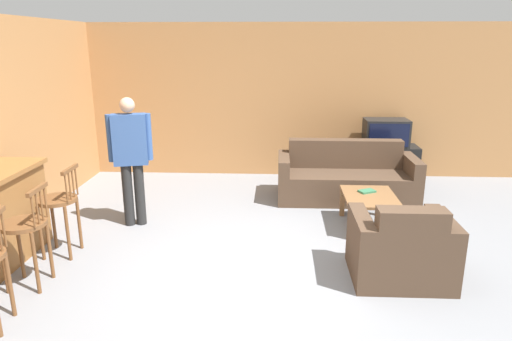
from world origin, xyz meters
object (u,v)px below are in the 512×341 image
Objects in this scene: tv at (386,133)px; book_on_table at (367,191)px; armchair_near at (401,250)px; coffee_table at (370,201)px; bar_chair_mid at (25,231)px; person_by_window at (131,155)px; couch_far at (346,179)px; bar_chair_far at (59,206)px; tv_unit at (383,163)px.

tv reaches higher than book_on_table.
armchair_near is 1.11× the size of coffee_table.
armchair_near is at bearing 4.74° from bar_chair_mid.
armchair_near is (3.60, 0.30, -0.26)m from bar_chair_mid.
armchair_near is at bearing -22.62° from person_by_window.
couch_far is at bearing 97.06° from coffee_table.
bar_chair_far is 3.97m from couch_far.
couch_far is 1.85× the size of tv_unit.
bar_chair_mid reaches higher than couch_far.
armchair_near is at bearing -87.04° from book_on_table.
bar_chair_far is 1.42× the size of tv.
coffee_table is 2.18m from tv.
bar_chair_far reaches higher than coffee_table.
armchair_near is 1.32m from coffee_table.
person_by_window is at bearing -176.50° from book_on_table.
tv is at bearing 35.57° from bar_chair_far.
armchair_near reaches higher than tv_unit.
bar_chair_far reaches higher than armchair_near.
person_by_window is (-2.86, -1.15, 0.62)m from couch_far.
bar_chair_mid is at bearing -90.00° from bar_chair_far.
person_by_window reaches higher than coffee_table.
coffee_table is 3.05m from person_by_window.
tv is (4.16, 3.65, 0.27)m from bar_chair_mid.
armchair_near is 1.34× the size of tv.
coffee_table is 2.13m from tv_unit.
coffee_table is (3.54, 0.94, -0.21)m from bar_chair_far.
bar_chair_far reaches higher than tv_unit.
bar_chair_far is at bearing -144.40° from tv_unit.
book_on_table is (-0.01, 0.14, 0.08)m from coffee_table.
bar_chair_far is at bearing -149.03° from couch_far.
person_by_window is at bearing -158.14° from couch_far.
person_by_window is at bearing 157.38° from armchair_near.
book_on_table is (0.12, -0.97, 0.13)m from couch_far.
person_by_window reaches higher than couch_far.
armchair_near is 3.99× the size of book_on_table.
bar_chair_far is at bearing -163.04° from book_on_table.
couch_far reaches higher than tv_unit.
coffee_table is (0.14, -1.10, 0.05)m from couch_far.
book_on_table is 0.14× the size of person_by_window.
tv_unit is at bearing 80.58° from armchair_near.
bar_chair_far reaches higher than couch_far.
bar_chair_mid reaches higher than book_on_table.
bar_chair_mid is 0.91× the size of tv_unit.
couch_far reaches higher than coffee_table.
coffee_table is at bearing -84.42° from book_on_table.
couch_far reaches higher than book_on_table.
coffee_table is 0.16m from book_on_table.
bar_chair_far is 1.17× the size of coffee_table.
tv_unit is (0.76, 0.93, -0.00)m from couch_far.
person_by_window is (0.54, 0.89, 0.36)m from bar_chair_far.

